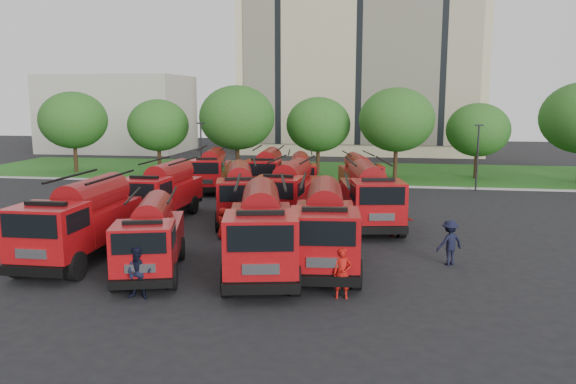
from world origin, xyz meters
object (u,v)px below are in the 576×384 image
object	(u,v)px
fire_truck_6	(288,191)
firefighter_4	(223,239)
fire_truck_2	(261,231)
fire_truck_3	(325,227)
fire_truck_4	(163,192)
fire_truck_10	(300,175)
fire_truck_0	(81,221)
fire_truck_8	(212,170)
fire_truck_11	(360,175)
fire_truck_1	(151,236)
firefighter_2	(353,284)
firefighter_5	(396,237)
firefighter_3	(449,264)
firefighter_1	(140,299)
fire_truck_7	(370,195)
fire_truck_5	(240,193)
fire_truck_9	(267,172)
firefighter_0	(342,298)

from	to	relation	value
fire_truck_6	firefighter_4	world-z (taller)	fire_truck_6
fire_truck_2	fire_truck_3	distance (m)	2.76
fire_truck_4	fire_truck_10	world-z (taller)	fire_truck_4
fire_truck_0	fire_truck_10	world-z (taller)	fire_truck_0
fire_truck_8	fire_truck_11	distance (m)	11.45
fire_truck_1	fire_truck_10	size ratio (longest dim) A/B	1.00
fire_truck_1	firefighter_2	xyz separation A→B (m)	(8.29, -0.30, -1.49)
fire_truck_1	firefighter_5	distance (m)	12.78
fire_truck_10	firefighter_2	distance (m)	20.09
firefighter_3	firefighter_5	xyz separation A→B (m)	(-2.09, 4.64, 0.00)
fire_truck_1	firefighter_1	xyz separation A→B (m)	(0.81, -3.10, -1.49)
fire_truck_7	fire_truck_10	world-z (taller)	fire_truck_7
fire_truck_1	firefighter_1	bearing A→B (deg)	-90.83
fire_truck_5	firefighter_4	xyz separation A→B (m)	(0.19, -4.32, -1.65)
fire_truck_11	fire_truck_3	bearing A→B (deg)	-105.99
fire_truck_7	firefighter_3	bearing A→B (deg)	-73.38
fire_truck_2	firefighter_2	distance (m)	4.28
fire_truck_9	firefighter_2	bearing A→B (deg)	-73.34
firefighter_1	firefighter_5	size ratio (longest dim) A/B	1.08
fire_truck_6	firefighter_4	xyz separation A→B (m)	(-2.51, -5.31, -1.69)
fire_truck_3	fire_truck_11	size ratio (longest dim) A/B	1.15
fire_truck_4	firefighter_2	distance (m)	15.43
fire_truck_9	firefighter_3	distance (m)	20.28
fire_truck_5	firefighter_2	size ratio (longest dim) A/B	3.85
fire_truck_8	fire_truck_9	bearing A→B (deg)	-17.85
fire_truck_11	firefighter_5	distance (m)	12.64
firefighter_2	firefighter_3	size ratio (longest dim) A/B	1.00
fire_truck_11	firefighter_4	distance (m)	15.70
fire_truck_3	fire_truck_6	size ratio (longest dim) A/B	1.04
fire_truck_10	fire_truck_7	bearing A→B (deg)	-68.26
fire_truck_3	firefighter_1	distance (m)	8.05
fire_truck_0	fire_truck_6	world-z (taller)	fire_truck_0
firefighter_3	fire_truck_3	bearing A→B (deg)	-20.03
fire_truck_9	firefighter_1	xyz separation A→B (m)	(-0.18, -22.82, -1.64)
fire_truck_4	firefighter_3	size ratio (longest dim) A/B	3.74
fire_truck_1	fire_truck_3	world-z (taller)	fire_truck_3
fire_truck_0	firefighter_0	size ratio (longest dim) A/B	4.14
firefighter_5	fire_truck_2	bearing A→B (deg)	84.44
fire_truck_4	fire_truck_9	size ratio (longest dim) A/B	1.00
fire_truck_7	firefighter_3	xyz separation A→B (m)	(3.52, -6.96, -1.74)
fire_truck_6	fire_truck_7	bearing A→B (deg)	-8.92
fire_truck_5	firefighter_4	world-z (taller)	fire_truck_5
firefighter_0	fire_truck_2	bearing A→B (deg)	138.03
fire_truck_5	firefighter_0	size ratio (longest dim) A/B	4.07
firefighter_2	firefighter_4	distance (m)	9.06
firefighter_4	fire_truck_11	bearing A→B (deg)	-80.84
fire_truck_8	firefighter_4	world-z (taller)	fire_truck_8
firefighter_3	fire_truck_1	bearing A→B (deg)	-19.12
fire_truck_2	fire_truck_7	world-z (taller)	fire_truck_2
firefighter_3	firefighter_4	xyz separation A→B (m)	(-10.80, 2.72, 0.00)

